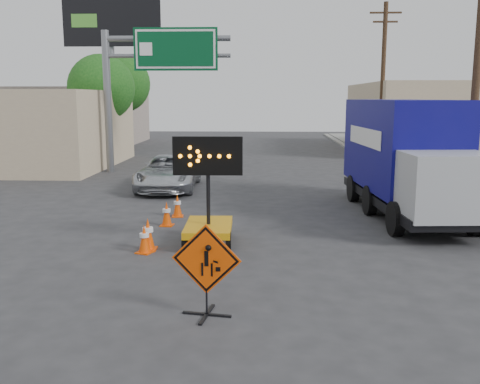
# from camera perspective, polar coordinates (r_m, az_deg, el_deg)

# --- Properties ---
(ground) EXTENTS (100.00, 100.00, 0.00)m
(ground) POSITION_cam_1_polar(r_m,az_deg,el_deg) (8.91, -4.95, -14.14)
(ground) COLOR #2D2D30
(ground) RESTS_ON ground
(curb_right) EXTENTS (0.40, 60.00, 0.12)m
(curb_right) POSITION_cam_1_polar(r_m,az_deg,el_deg) (24.11, 17.15, 1.06)
(curb_right) COLOR gray
(curb_right) RESTS_ON ground
(sidewalk_right) EXTENTS (4.00, 60.00, 0.15)m
(sidewalk_right) POSITION_cam_1_polar(r_m,az_deg,el_deg) (24.79, 22.30, 1.02)
(sidewalk_right) COLOR gray
(sidewalk_right) RESTS_ON ground
(storefront_left_far) EXTENTS (12.00, 10.00, 4.40)m
(storefront_left_far) POSITION_cam_1_polar(r_m,az_deg,el_deg) (45.05, -18.58, 7.71)
(storefront_left_far) COLOR #A6958A
(storefront_left_far) RESTS_ON ground
(building_right_far) EXTENTS (10.00, 14.00, 4.60)m
(building_right_far) POSITION_cam_1_polar(r_m,az_deg,el_deg) (39.89, 20.06, 7.53)
(building_right_far) COLOR #C0AC8A
(building_right_far) RESTS_ON ground
(highway_gantry) EXTENTS (6.18, 0.38, 6.90)m
(highway_gantry) POSITION_cam_1_polar(r_m,az_deg,el_deg) (26.63, -9.72, 12.99)
(highway_gantry) COLOR slate
(highway_gantry) RESTS_ON ground
(billboard) EXTENTS (6.10, 0.54, 9.85)m
(billboard) POSITION_cam_1_polar(r_m,az_deg,el_deg) (35.41, -13.48, 15.81)
(billboard) COLOR slate
(billboard) RESTS_ON ground
(utility_pole_near) EXTENTS (1.80, 0.26, 9.00)m
(utility_pole_near) POSITION_cam_1_polar(r_m,az_deg,el_deg) (19.35, 23.99, 12.29)
(utility_pole_near) COLOR #4A331F
(utility_pole_near) RESTS_ON ground
(utility_pole_far) EXTENTS (1.80, 0.26, 9.00)m
(utility_pole_far) POSITION_cam_1_polar(r_m,az_deg,el_deg) (32.80, 14.98, 11.54)
(utility_pole_far) COLOR #4A331F
(utility_pole_far) RESTS_ON ground
(tree_left_near) EXTENTS (3.71, 3.71, 6.03)m
(tree_left_near) POSITION_cam_1_polar(r_m,az_deg,el_deg) (31.40, -14.58, 10.69)
(tree_left_near) COLOR #4A331F
(tree_left_near) RESTS_ON ground
(tree_left_far) EXTENTS (4.10, 4.10, 6.66)m
(tree_left_far) POSITION_cam_1_polar(r_m,az_deg,el_deg) (39.38, -12.58, 11.21)
(tree_left_far) COLOR #4A331F
(tree_left_far) RESTS_ON ground
(construction_sign) EXTENTS (1.19, 0.85, 1.59)m
(construction_sign) POSITION_cam_1_polar(r_m,az_deg,el_deg) (9.02, -3.62, -8.08)
(construction_sign) COLOR black
(construction_sign) RESTS_ON ground
(arrow_board) EXTENTS (1.71, 1.94, 2.71)m
(arrow_board) POSITION_cam_1_polar(r_m,az_deg,el_deg) (13.44, -3.38, -3.00)
(arrow_board) COLOR #CB8A0B
(arrow_board) RESTS_ON ground
(pickup_truck) EXTENTS (2.37, 4.91, 1.35)m
(pickup_truck) POSITION_cam_1_polar(r_m,az_deg,el_deg) (21.64, -7.62, 2.08)
(pickup_truck) COLOR silver
(pickup_truck) RESTS_ON ground
(box_truck) EXTENTS (2.80, 7.66, 3.57)m
(box_truck) POSITION_cam_1_polar(r_m,az_deg,el_deg) (17.37, 17.30, 2.90)
(box_truck) COLOR black
(box_truck) RESTS_ON ground
(cone_a) EXTENTS (0.41, 0.41, 0.79)m
(cone_a) POSITION_cam_1_polar(r_m,az_deg,el_deg) (13.14, -9.79, -4.42)
(cone_a) COLOR #EF4805
(cone_a) RESTS_ON ground
(cone_b) EXTENTS (0.45, 0.45, 0.69)m
(cone_b) POSITION_cam_1_polar(r_m,az_deg,el_deg) (12.89, -10.17, -4.94)
(cone_b) COLOR #EF4805
(cone_b) RESTS_ON ground
(cone_c) EXTENTS (0.39, 0.39, 0.71)m
(cone_c) POSITION_cam_1_polar(r_m,az_deg,el_deg) (15.49, -7.83, -2.31)
(cone_c) COLOR #EF4805
(cone_c) RESTS_ON ground
(cone_d) EXTENTS (0.39, 0.39, 0.69)m
(cone_d) POSITION_cam_1_polar(r_m,az_deg,el_deg) (16.63, -6.69, -1.45)
(cone_d) COLOR #EF4805
(cone_d) RESTS_ON ground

